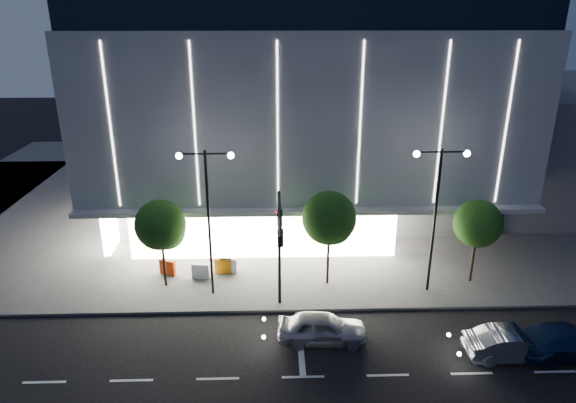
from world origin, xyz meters
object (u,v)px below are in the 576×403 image
(car_lead, at_px, (323,328))
(barrier_c, at_px, (223,266))
(traffic_mast, at_px, (280,237))
(street_lamp_west, at_px, (208,203))
(tree_left, at_px, (161,227))
(barrier_b, at_px, (201,271))
(street_lamp_east, at_px, (437,200))
(barrier_d, at_px, (228,266))
(car_second, at_px, (513,344))
(tree_right, at_px, (478,226))
(car_third, at_px, (567,341))
(barrier_a, at_px, (168,267))
(tree_mid, at_px, (330,221))

(car_lead, xyz_separation_m, barrier_c, (-5.75, 7.20, -0.14))
(traffic_mast, height_order, street_lamp_west, street_lamp_west)
(tree_left, xyz_separation_m, barrier_b, (2.02, 0.78, -3.38))
(street_lamp_west, relative_size, street_lamp_east, 1.00)
(car_lead, distance_m, barrier_d, 9.00)
(car_second, xyz_separation_m, barrier_b, (-16.32, 8.14, -0.11))
(street_lamp_east, relative_size, tree_right, 1.63)
(street_lamp_east, distance_m, car_third, 9.58)
(street_lamp_east, relative_size, barrier_a, 8.18)
(street_lamp_west, relative_size, barrier_d, 8.18)
(tree_right, relative_size, car_second, 1.19)
(barrier_a, bearing_deg, traffic_mast, -10.39)
(traffic_mast, xyz_separation_m, car_lead, (2.16, -2.07, -4.24))
(barrier_c, bearing_deg, car_second, -25.69)
(tree_left, height_order, car_second, tree_left)
(car_lead, relative_size, barrier_b, 4.21)
(car_third, distance_m, barrier_d, 19.44)
(barrier_d, bearing_deg, street_lamp_east, -7.94)
(car_third, bearing_deg, barrier_d, 57.77)
(street_lamp_east, height_order, tree_right, street_lamp_east)
(car_third, height_order, barrier_b, car_third)
(barrier_a, relative_size, barrier_c, 1.00)
(street_lamp_west, bearing_deg, tree_mid, 8.26)
(tree_mid, bearing_deg, tree_left, -180.00)
(tree_right, bearing_deg, car_third, -73.55)
(car_lead, bearing_deg, barrier_b, 50.46)
(tree_right, bearing_deg, street_lamp_east, -161.37)
(tree_left, bearing_deg, street_lamp_east, -3.65)
(tree_mid, xyz_separation_m, barrier_c, (-6.62, 1.45, -3.68))
(street_lamp_west, xyz_separation_m, barrier_d, (0.75, 2.46, -5.31))
(traffic_mast, bearing_deg, barrier_b, 137.98)
(street_lamp_west, xyz_separation_m, car_lead, (6.16, -4.73, -5.17))
(car_second, distance_m, car_third, 2.79)
(tree_mid, height_order, barrier_a, tree_mid)
(tree_left, xyz_separation_m, barrier_a, (-0.16, 1.37, -3.38))
(street_lamp_east, distance_m, barrier_b, 15.04)
(tree_left, distance_m, barrier_c, 5.00)
(barrier_d, bearing_deg, street_lamp_west, -103.52)
(traffic_mast, xyz_separation_m, barrier_b, (-4.95, 4.46, -4.38))
(car_second, bearing_deg, street_lamp_west, 66.09)
(tree_left, height_order, barrier_b, tree_left)
(car_third, bearing_deg, barrier_a, 62.23)
(car_lead, relative_size, barrier_a, 4.21)
(traffic_mast, height_order, street_lamp_east, street_lamp_east)
(street_lamp_west, distance_m, street_lamp_east, 13.00)
(car_third, bearing_deg, car_lead, 77.25)
(car_second, height_order, barrier_b, car_second)
(car_second, bearing_deg, street_lamp_east, 18.98)
(traffic_mast, height_order, car_second, traffic_mast)
(tree_left, bearing_deg, car_third, -18.85)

